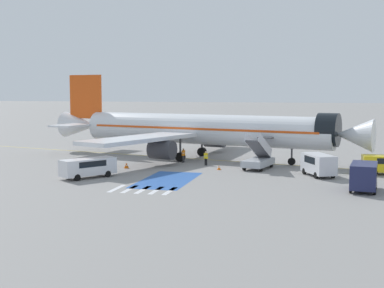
% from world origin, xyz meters
% --- Properties ---
extents(ground_plane, '(600.00, 600.00, 0.00)m').
position_xyz_m(ground_plane, '(0.00, 0.00, 0.00)').
color(ground_plane, gray).
extents(apron_leadline_yellow, '(73.91, 17.53, 0.01)m').
position_xyz_m(apron_leadline_yellow, '(-0.06, -0.09, 0.00)').
color(apron_leadline_yellow, gold).
rests_on(apron_leadline_yellow, ground_plane).
extents(apron_stand_patch_blue, '(4.68, 10.07, 0.01)m').
position_xyz_m(apron_stand_patch_blue, '(-0.06, -15.64, 0.00)').
color(apron_stand_patch_blue, '#2856A8').
rests_on(apron_stand_patch_blue, ground_plane).
extents(apron_walkway_bar_0, '(0.44, 3.60, 0.01)m').
position_xyz_m(apron_walkway_bar_0, '(-3.06, -20.91, 0.00)').
color(apron_walkway_bar_0, silver).
rests_on(apron_walkway_bar_0, ground_plane).
extents(apron_walkway_bar_1, '(0.44, 3.60, 0.01)m').
position_xyz_m(apron_walkway_bar_1, '(-1.86, -20.91, 0.00)').
color(apron_walkway_bar_1, silver).
rests_on(apron_walkway_bar_1, ground_plane).
extents(apron_walkway_bar_2, '(0.44, 3.60, 0.01)m').
position_xyz_m(apron_walkway_bar_2, '(-0.66, -20.91, 0.00)').
color(apron_walkway_bar_2, silver).
rests_on(apron_walkway_bar_2, ground_plane).
extents(apron_walkway_bar_3, '(0.44, 3.60, 0.01)m').
position_xyz_m(apron_walkway_bar_3, '(0.54, -20.91, 0.00)').
color(apron_walkway_bar_3, silver).
rests_on(apron_walkway_bar_3, ground_plane).
extents(apron_walkway_bar_4, '(0.44, 3.60, 0.01)m').
position_xyz_m(apron_walkway_bar_4, '(1.74, -20.91, 0.00)').
color(apron_walkway_bar_4, silver).
rests_on(apron_walkway_bar_4, ground_plane).
extents(airliner, '(41.13, 33.67, 10.52)m').
position_xyz_m(airliner, '(-0.73, 0.06, 3.66)').
color(airliner, silver).
rests_on(airliner, ground_plane).
extents(boarding_stairs_forward, '(3.24, 5.53, 4.10)m').
position_xyz_m(boarding_stairs_forward, '(7.47, -6.36, 1.00)').
color(boarding_stairs_forward, '#ADB2BA').
rests_on(boarding_stairs_forward, ground_plane).
extents(fuel_tanker, '(9.29, 3.22, 3.61)m').
position_xyz_m(fuel_tanker, '(-7.77, 22.25, 1.83)').
color(fuel_tanker, '#38383D').
rests_on(fuel_tanker, ground_plane).
extents(service_van_0, '(3.63, 4.76, 2.17)m').
position_xyz_m(service_van_0, '(13.82, -9.92, 1.30)').
color(service_van_0, silver).
rests_on(service_van_0, ground_plane).
extents(service_van_1, '(2.53, 4.45, 2.35)m').
position_xyz_m(service_van_1, '(17.61, -17.00, 1.39)').
color(service_van_1, '#1E234C').
rests_on(service_van_1, ground_plane).
extents(service_van_2, '(4.63, 5.51, 1.89)m').
position_xyz_m(service_van_2, '(-7.84, -16.32, 1.15)').
color(service_van_2, silver).
rests_on(service_van_2, ground_plane).
extents(ground_crew_0, '(0.36, 0.48, 1.67)m').
position_xyz_m(ground_crew_0, '(-1.67, -3.47, 0.96)').
color(ground_crew_0, '#2D2D33').
rests_on(ground_crew_0, ground_plane).
extents(ground_crew_1, '(0.46, 0.30, 1.60)m').
position_xyz_m(ground_crew_1, '(1.40, -5.16, 0.91)').
color(ground_crew_1, black).
rests_on(ground_crew_1, ground_plane).
extents(traffic_cone_0, '(0.43, 0.43, 0.48)m').
position_xyz_m(traffic_cone_0, '(-14.21, -6.95, 0.24)').
color(traffic_cone_0, orange).
rests_on(traffic_cone_0, ground_plane).
extents(traffic_cone_1, '(0.42, 0.42, 0.46)m').
position_xyz_m(traffic_cone_1, '(3.47, -8.09, 0.23)').
color(traffic_cone_1, orange).
rests_on(traffic_cone_1, ground_plane).
extents(traffic_cone_2, '(0.55, 0.55, 0.61)m').
position_xyz_m(traffic_cone_2, '(-6.55, -9.34, 0.30)').
color(traffic_cone_2, orange).
rests_on(traffic_cone_2, ground_plane).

